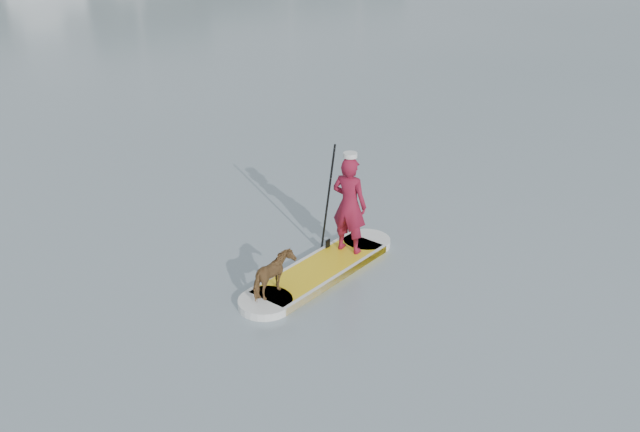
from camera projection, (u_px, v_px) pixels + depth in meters
ground at (239, 198)px, 13.87m from camera, size 140.00×140.00×0.00m
paddleboard at (320, 270)px, 11.17m from camera, size 3.18×1.57×0.12m
paddler at (349, 205)px, 11.32m from camera, size 0.61×0.70×1.62m
white_cap at (350, 155)px, 10.96m from camera, size 0.22×0.22×0.07m
dog at (273, 275)px, 10.26m from camera, size 0.83×0.64×0.63m
paddle at (328, 210)px, 11.46m from camera, size 0.12×0.29×2.00m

